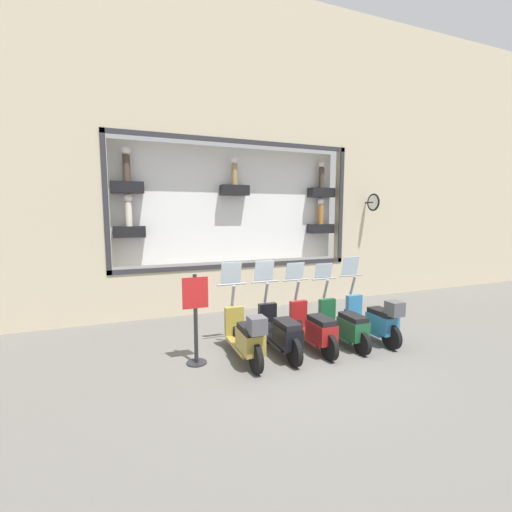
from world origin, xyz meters
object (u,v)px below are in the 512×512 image
object	(u,v)px
scooter_red_2	(314,328)
scooter_olive_4	(246,336)
scooter_black_3	(281,332)
shop_sign_post	(196,316)
scooter_teal_0	(375,319)
scooter_green_1	(344,325)

from	to	relation	value
scooter_red_2	scooter_olive_4	xyz separation A→B (m)	(-0.06, 1.43, 0.05)
scooter_olive_4	scooter_black_3	bearing A→B (deg)	-85.18
shop_sign_post	scooter_red_2	bearing A→B (deg)	-94.47
scooter_teal_0	scooter_red_2	xyz separation A→B (m)	(0.06, 1.43, -0.04)
scooter_teal_0	scooter_red_2	bearing A→B (deg)	87.61
scooter_green_1	scooter_olive_4	bearing A→B (deg)	91.35
scooter_teal_0	scooter_black_3	size ratio (longest dim) A/B	1.00
scooter_teal_0	scooter_black_3	distance (m)	2.15
scooter_green_1	scooter_red_2	distance (m)	0.72
scooter_red_2	scooter_black_3	xyz separation A→B (m)	(0.00, 0.72, 0.01)
scooter_green_1	shop_sign_post	xyz separation A→B (m)	(0.18, 3.00, 0.46)
scooter_red_2	shop_sign_post	distance (m)	2.34
scooter_green_1	scooter_olive_4	world-z (taller)	scooter_olive_4
scooter_teal_0	scooter_red_2	world-z (taller)	scooter_teal_0
scooter_red_2	shop_sign_post	xyz separation A→B (m)	(0.18, 2.29, 0.44)
scooter_black_3	scooter_teal_0	bearing A→B (deg)	-91.71
scooter_green_1	scooter_black_3	size ratio (longest dim) A/B	0.99
scooter_green_1	scooter_red_2	world-z (taller)	scooter_red_2
scooter_olive_4	shop_sign_post	world-z (taller)	scooter_olive_4
shop_sign_post	scooter_green_1	bearing A→B (deg)	-93.51
scooter_black_3	scooter_olive_4	bearing A→B (deg)	94.82
scooter_olive_4	scooter_red_2	bearing A→B (deg)	-87.75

